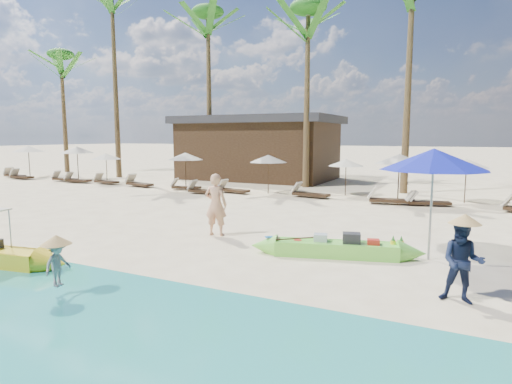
% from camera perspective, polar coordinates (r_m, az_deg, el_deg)
% --- Properties ---
extents(ground, '(240.00, 240.00, 0.00)m').
position_cam_1_polar(ground, '(11.00, -1.89, -8.22)').
color(ground, '#FCEABA').
rests_on(ground, ground).
extents(wet_sand_strip, '(240.00, 4.50, 0.01)m').
position_cam_1_polar(wet_sand_strip, '(7.25, -21.72, -17.30)').
color(wet_sand_strip, tan).
rests_on(wet_sand_strip, ground).
extents(green_canoe, '(4.70, 1.56, 0.61)m').
position_cam_1_polar(green_canoe, '(10.89, 10.58, -7.39)').
color(green_canoe, '#77E746').
rests_on(green_canoe, ground).
extents(tourist, '(0.75, 0.56, 1.87)m').
position_cam_1_polar(tourist, '(12.84, -5.38, -1.69)').
color(tourist, tan).
rests_on(tourist, ground).
extents(vendor_green, '(0.76, 0.61, 1.50)m').
position_cam_1_polar(vendor_green, '(8.54, 25.81, -8.39)').
color(vendor_green, '#141C38').
rests_on(vendor_green, ground).
extents(vendor_yellow, '(0.36, 0.58, 0.86)m').
position_cam_1_polar(vendor_yellow, '(8.89, -24.94, -8.67)').
color(vendor_yellow, gray).
rests_on(vendor_yellow, ground).
extents(blue_umbrella, '(2.50, 2.50, 2.69)m').
position_cam_1_polar(blue_umbrella, '(10.92, 22.61, 4.05)').
color(blue_umbrella, '#99999E').
rests_on(blue_umbrella, ground).
extents(resort_parasol_0, '(2.20, 2.20, 2.27)m').
position_cam_1_polar(resort_parasol_0, '(35.04, -28.09, 5.10)').
color(resort_parasol_0, '#392817').
rests_on(resort_parasol_0, ground).
extents(lounger_0_left, '(1.99, 0.77, 0.66)m').
position_cam_1_polar(lounger_0_left, '(35.06, -29.59, 2.01)').
color(lounger_0_left, '#392817').
rests_on(lounger_0_left, ground).
extents(lounger_0_right, '(1.90, 0.62, 0.64)m').
position_cam_1_polar(lounger_0_right, '(33.78, -28.86, 1.87)').
color(lounger_0_right, '#392817').
rests_on(lounger_0_right, ground).
extents(resort_parasol_1, '(2.20, 2.20, 2.27)m').
position_cam_1_polar(resort_parasol_1, '(31.23, -22.76, 5.20)').
color(resort_parasol_1, '#392817').
rests_on(resort_parasol_1, ground).
extents(lounger_1_left, '(1.84, 0.73, 0.61)m').
position_cam_1_polar(lounger_1_left, '(30.85, -24.27, 1.68)').
color(lounger_1_left, '#392817').
rests_on(lounger_1_left, ground).
extents(lounger_1_right, '(1.83, 0.72, 0.61)m').
position_cam_1_polar(lounger_1_right, '(29.59, -22.82, 1.53)').
color(lounger_1_right, '#392817').
rests_on(lounger_1_right, ground).
extents(resort_parasol_2, '(1.84, 1.84, 1.90)m').
position_cam_1_polar(resort_parasol_2, '(28.27, -19.37, 4.51)').
color(resort_parasol_2, '#392817').
rests_on(resort_parasol_2, ground).
extents(lounger_2_left, '(1.84, 0.73, 0.61)m').
position_cam_1_polar(lounger_2_left, '(28.17, -19.47, 1.42)').
color(lounger_2_left, '#392817').
rests_on(lounger_2_left, ground).
extents(resort_parasol_3, '(2.00, 2.00, 2.06)m').
position_cam_1_polar(resort_parasol_3, '(24.05, -9.41, 4.73)').
color(resort_parasol_3, '#392817').
rests_on(resort_parasol_3, ground).
extents(lounger_3_left, '(2.00, 0.93, 0.65)m').
position_cam_1_polar(lounger_3_left, '(26.12, -15.44, 1.16)').
color(lounger_3_left, '#392817').
rests_on(lounger_3_left, ground).
extents(lounger_3_right, '(1.73, 0.91, 0.56)m').
position_cam_1_polar(lounger_3_right, '(24.04, -9.54, 0.73)').
color(lounger_3_right, '#392817').
rests_on(lounger_3_right, ground).
extents(resort_parasol_4, '(1.95, 1.95, 2.00)m').
position_cam_1_polar(resort_parasol_4, '(22.14, 1.65, 4.46)').
color(resort_parasol_4, '#392817').
rests_on(resort_parasol_4, ground).
extents(lounger_4_left, '(1.82, 0.60, 0.61)m').
position_cam_1_polar(lounger_4_left, '(22.23, -7.13, 0.28)').
color(lounger_4_left, '#392817').
rests_on(lounger_4_left, ground).
extents(lounger_4_right, '(1.86, 0.81, 0.61)m').
position_cam_1_polar(lounger_4_right, '(22.43, -3.22, 0.38)').
color(lounger_4_right, '#392817').
rests_on(lounger_4_right, ground).
extents(resort_parasol_5, '(1.78, 1.78, 1.83)m').
position_cam_1_polar(resort_parasol_5, '(21.82, 11.92, 3.85)').
color(resort_parasol_5, '#392817').
rests_on(resort_parasol_5, ground).
extents(lounger_5_left, '(1.94, 0.80, 0.64)m').
position_cam_1_polar(lounger_5_left, '(20.92, 7.01, -0.15)').
color(lounger_5_left, '#392817').
rests_on(lounger_5_left, ground).
extents(resort_parasol_6, '(2.13, 2.13, 2.20)m').
position_cam_1_polar(resort_parasol_6, '(19.69, 18.58, 4.21)').
color(resort_parasol_6, '#392817').
rests_on(resort_parasol_6, ground).
extents(lounger_6_left, '(2.07, 0.91, 0.68)m').
position_cam_1_polar(lounger_6_left, '(19.61, 17.23, -0.90)').
color(lounger_6_left, '#392817').
rests_on(lounger_6_left, ground).
extents(lounger_6_right, '(1.75, 0.94, 0.57)m').
position_cam_1_polar(lounger_6_right, '(19.66, 21.45, -1.18)').
color(lounger_6_right, '#392817').
rests_on(lounger_6_right, ground).
extents(resort_parasol_7, '(1.91, 1.91, 1.97)m').
position_cam_1_polar(resort_parasol_7, '(21.02, 26.28, 3.45)').
color(resort_parasol_7, '#392817').
rests_on(resort_parasol_7, ground).
extents(lounger_7_left, '(1.79, 1.02, 0.58)m').
position_cam_1_polar(lounger_7_left, '(19.67, 21.86, -1.18)').
color(lounger_7_left, '#392817').
rests_on(lounger_7_left, ground).
extents(palm_0, '(2.08, 2.08, 9.90)m').
position_cam_1_polar(palm_0, '(38.98, -24.50, 14.41)').
color(palm_0, brown).
rests_on(palm_0, ground).
extents(palm_1, '(2.08, 2.08, 13.60)m').
position_cam_1_polar(palm_1, '(33.45, -18.56, 20.68)').
color(palm_1, brown).
rests_on(palm_1, ground).
extents(palm_2, '(2.08, 2.08, 11.33)m').
position_cam_1_polar(palm_2, '(29.54, -6.40, 19.58)').
color(palm_2, brown).
rests_on(palm_2, ground).
extents(palm_3, '(2.08, 2.08, 10.52)m').
position_cam_1_polar(palm_3, '(25.66, 6.93, 20.05)').
color(palm_3, brown).
rests_on(palm_3, ground).
extents(palm_4, '(2.08, 2.08, 11.70)m').
position_cam_1_polar(palm_4, '(24.40, 20.06, 22.45)').
color(palm_4, brown).
rests_on(palm_4, ground).
extents(pavilion_west, '(10.80, 6.60, 4.30)m').
position_cam_1_polar(pavilion_west, '(29.83, 0.31, 5.99)').
color(pavilion_west, '#392817').
rests_on(pavilion_west, ground).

